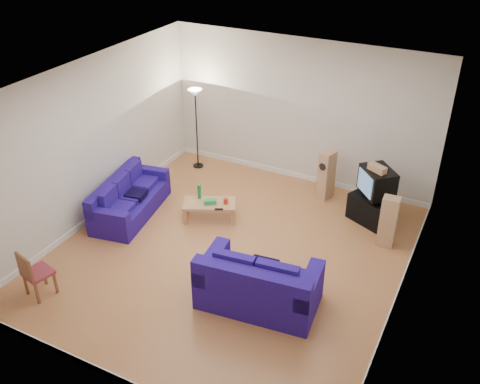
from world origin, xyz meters
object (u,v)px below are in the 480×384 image
at_px(sofa_loveseat, 258,287).
at_px(tv_stand, 372,210).
at_px(sofa_three_seat, 128,201).
at_px(television, 377,182).
at_px(coffee_table, 209,205).

bearing_deg(sofa_loveseat, tv_stand, 66.56).
relative_size(sofa_three_seat, sofa_loveseat, 1.08).
relative_size(sofa_three_seat, television, 2.51).
height_order(coffee_table, tv_stand, tv_stand).
bearing_deg(sofa_loveseat, coffee_table, 130.08).
height_order(sofa_loveseat, tv_stand, sofa_loveseat).
bearing_deg(tv_stand, sofa_loveseat, -82.14).
height_order(sofa_loveseat, coffee_table, sofa_loveseat).
height_order(sofa_three_seat, television, television).
bearing_deg(sofa_three_seat, television, 103.51).
height_order(sofa_three_seat, sofa_loveseat, sofa_loveseat).
height_order(sofa_three_seat, coffee_table, sofa_three_seat).
distance_m(sofa_three_seat, tv_stand, 4.89).
bearing_deg(tv_stand, sofa_three_seat, -131.89).
xyz_separation_m(sofa_three_seat, tv_stand, (4.49, 1.92, -0.01)).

